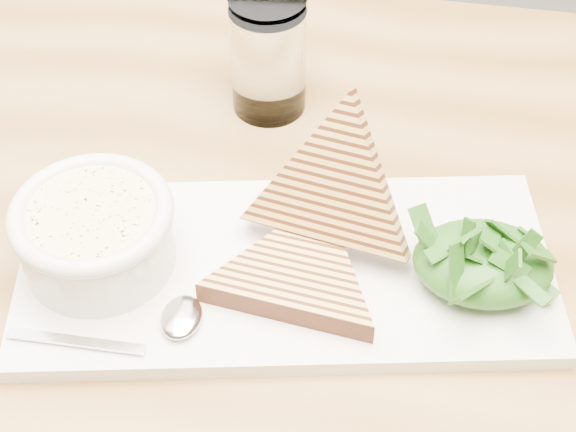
# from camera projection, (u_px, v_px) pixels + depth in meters

# --- Properties ---
(table_top) EXTENTS (1.29, 0.91, 0.04)m
(table_top) POSITION_uv_depth(u_px,v_px,m) (193.00, 268.00, 0.75)
(table_top) COLOR olive
(table_top) RESTS_ON ground
(platter) EXTENTS (0.44, 0.24, 0.02)m
(platter) POSITION_uv_depth(u_px,v_px,m) (286.00, 270.00, 0.71)
(platter) COLOR white
(platter) RESTS_ON table_top
(soup_bowl) EXTENTS (0.12, 0.12, 0.05)m
(soup_bowl) POSITION_uv_depth(u_px,v_px,m) (97.00, 240.00, 0.69)
(soup_bowl) COLOR white
(soup_bowl) RESTS_ON platter
(soup) EXTENTS (0.10, 0.10, 0.01)m
(soup) POSITION_uv_depth(u_px,v_px,m) (91.00, 215.00, 0.67)
(soup) COLOR beige
(soup) RESTS_ON soup_bowl
(bowl_rim) EXTENTS (0.13, 0.13, 0.01)m
(bowl_rim) POSITION_uv_depth(u_px,v_px,m) (91.00, 213.00, 0.67)
(bowl_rim) COLOR white
(bowl_rim) RESTS_ON soup_bowl
(sandwich_flat) EXTENTS (0.19, 0.19, 0.02)m
(sandwich_flat) POSITION_uv_depth(u_px,v_px,m) (298.00, 274.00, 0.68)
(sandwich_flat) COLOR tan
(sandwich_flat) RESTS_ON platter
(sandwich_lean) EXTENTS (0.19, 0.19, 0.18)m
(sandwich_lean) POSITION_uv_depth(u_px,v_px,m) (333.00, 189.00, 0.69)
(sandwich_lean) COLOR tan
(sandwich_lean) RESTS_ON sandwich_flat
(salad_base) EXTENTS (0.11, 0.09, 0.04)m
(salad_base) POSITION_uv_depth(u_px,v_px,m) (483.00, 263.00, 0.68)
(salad_base) COLOR #0F3A0F
(salad_base) RESTS_ON platter
(arugula_pile) EXTENTS (0.11, 0.10, 0.05)m
(arugula_pile) POSITION_uv_depth(u_px,v_px,m) (484.00, 258.00, 0.67)
(arugula_pile) COLOR #316C1C
(arugula_pile) RESTS_ON platter
(spoon_bowl) EXTENTS (0.03, 0.04, 0.01)m
(spoon_bowl) POSITION_uv_depth(u_px,v_px,m) (181.00, 317.00, 0.66)
(spoon_bowl) COLOR silver
(spoon_bowl) RESTS_ON platter
(spoon_handle) EXTENTS (0.11, 0.01, 0.00)m
(spoon_handle) POSITION_uv_depth(u_px,v_px,m) (76.00, 341.00, 0.65)
(spoon_handle) COLOR silver
(spoon_handle) RESTS_ON platter
(glass_near) EXTENTS (0.07, 0.07, 0.11)m
(glass_near) POSITION_uv_depth(u_px,v_px,m) (268.00, 60.00, 0.82)
(glass_near) COLOR white
(glass_near) RESTS_ON table_top
(glass_far) EXTENTS (0.07, 0.07, 0.11)m
(glass_far) POSITION_uv_depth(u_px,v_px,m) (268.00, 48.00, 0.83)
(glass_far) COLOR white
(glass_far) RESTS_ON table_top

